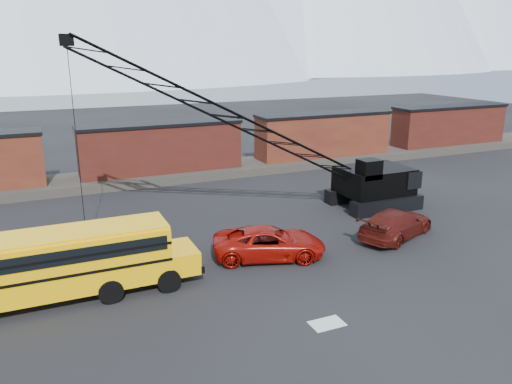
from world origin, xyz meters
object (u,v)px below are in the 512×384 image
school_bus (61,263)px  maroon_suv (396,224)px  crawler_crane (262,132)px  red_pickup (269,243)px

school_bus → maroon_suv: school_bus is taller
school_bus → crawler_crane: bearing=25.8°
maroon_suv → school_bus: bearing=68.1°
crawler_crane → maroon_suv: bearing=-43.3°
school_bus → red_pickup: 10.43m
red_pickup → school_bus: bearing=111.2°
school_bus → maroon_suv: 18.58m
maroon_suv → crawler_crane: (-6.11, 5.76, 5.00)m
red_pickup → maroon_suv: maroon_suv is taller
school_bus → crawler_crane: (12.44, 6.01, 4.05)m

